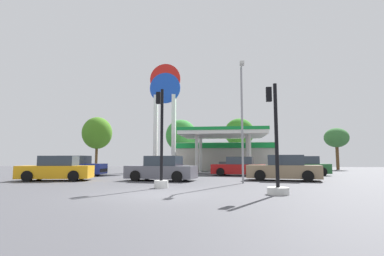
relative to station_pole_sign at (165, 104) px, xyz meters
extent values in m
plane|color=#47474C|center=(4.33, -20.34, -7.47)|extent=(90.00, 90.00, 0.00)
cube|color=#ADA89E|center=(6.41, 5.36, -5.83)|extent=(11.39, 5.66, 3.29)
cube|color=#148C38|center=(6.41, 2.48, -4.53)|extent=(11.39, 0.12, 0.60)
cube|color=white|center=(6.41, -1.22, -3.60)|extent=(8.38, 6.88, 0.35)
cube|color=#148C38|center=(6.41, -1.22, -3.28)|extent=(8.48, 6.98, 0.30)
cylinder|color=silver|center=(3.89, -3.11, -5.62)|extent=(0.32, 0.32, 3.69)
cylinder|color=silver|center=(8.92, -3.11, -5.62)|extent=(0.32, 0.32, 3.69)
cylinder|color=silver|center=(3.89, 0.68, -5.62)|extent=(0.32, 0.32, 3.69)
cylinder|color=silver|center=(8.92, 0.68, -5.62)|extent=(0.32, 0.32, 3.69)
cube|color=#4C4C51|center=(6.41, -1.22, -6.92)|extent=(0.90, 0.60, 1.10)
cube|color=white|center=(-1.01, -0.01, -3.23)|extent=(0.40, 0.56, 8.48)
cube|color=white|center=(1.01, -0.01, -3.23)|extent=(0.40, 0.56, 8.48)
cylinder|color=blue|center=(0.00, -0.01, 1.78)|extent=(3.43, 0.22, 3.43)
cylinder|color=red|center=(0.00, 0.01, 2.81)|extent=(3.43, 0.22, 3.43)
cube|color=white|center=(0.00, 0.05, 2.30)|extent=(3.16, 0.08, 0.62)
cylinder|color=black|center=(11.87, -7.14, -7.13)|extent=(0.72, 0.42, 0.68)
cylinder|color=black|center=(11.35, -5.39, -7.13)|extent=(0.72, 0.42, 0.68)
cylinder|color=black|center=(14.52, -6.36, -7.13)|extent=(0.72, 0.42, 0.68)
cylinder|color=black|center=(14.00, -4.61, -7.13)|extent=(0.72, 0.42, 0.68)
cube|color=#1E5928|center=(12.94, -5.87, -6.91)|extent=(4.79, 3.05, 0.80)
cube|color=#2D3842|center=(13.09, -5.83, -6.21)|extent=(2.50, 2.19, 0.68)
cube|color=black|center=(10.84, -6.49, -7.02)|extent=(0.62, 1.73, 0.25)
cylinder|color=black|center=(-4.05, -7.67, -7.12)|extent=(0.71, 0.30, 0.69)
cylinder|color=black|center=(-3.89, -9.53, -7.12)|extent=(0.71, 0.30, 0.69)
cylinder|color=black|center=(-6.86, -7.92, -7.12)|extent=(0.71, 0.30, 0.69)
cylinder|color=black|center=(-6.70, -9.77, -7.12)|extent=(0.71, 0.30, 0.69)
cube|color=navy|center=(-5.38, -8.72, -6.90)|extent=(4.69, 2.29, 0.82)
cube|color=#2D3842|center=(-5.54, -8.74, -6.18)|extent=(2.30, 1.87, 0.69)
cube|color=black|center=(-3.15, -8.53, -7.01)|extent=(0.29, 1.81, 0.26)
cylinder|color=black|center=(1.35, -14.01, -7.14)|extent=(0.68, 0.31, 0.66)
cylinder|color=black|center=(1.59, -12.26, -7.14)|extent=(0.68, 0.31, 0.66)
cylinder|color=black|center=(4.00, -14.36, -7.14)|extent=(0.68, 0.31, 0.66)
cylinder|color=black|center=(4.23, -12.62, -7.14)|extent=(0.68, 0.31, 0.66)
cube|color=slate|center=(2.79, -13.31, -6.93)|extent=(4.51, 2.36, 0.78)
cube|color=#2D3842|center=(2.94, -13.33, -6.25)|extent=(2.24, 1.86, 0.66)
cube|color=black|center=(0.70, -13.03, -7.04)|extent=(0.35, 1.71, 0.25)
cylinder|color=black|center=(0.48, -6.99, -7.17)|extent=(0.64, 0.38, 0.60)
cylinder|color=black|center=(0.00, -5.44, -7.17)|extent=(0.64, 0.38, 0.60)
cylinder|color=black|center=(2.82, -6.27, -7.17)|extent=(0.64, 0.38, 0.60)
cylinder|color=black|center=(2.34, -4.72, -7.17)|extent=(0.64, 0.38, 0.60)
cube|color=#B2B2BA|center=(1.41, -5.86, -6.97)|extent=(4.27, 2.75, 0.72)
cube|color=#2D3842|center=(1.54, -5.81, -6.35)|extent=(2.23, 1.96, 0.60)
cube|color=black|center=(-0.45, -6.43, -7.07)|extent=(0.57, 1.54, 0.23)
cylinder|color=black|center=(8.92, -12.77, -7.13)|extent=(0.71, 0.35, 0.68)
cylinder|color=black|center=(9.24, -10.97, -7.13)|extent=(0.71, 0.35, 0.68)
cylinder|color=black|center=(11.65, -13.26, -7.13)|extent=(0.71, 0.35, 0.68)
cylinder|color=black|center=(11.97, -11.45, -7.13)|extent=(0.71, 0.35, 0.68)
cube|color=#8C7556|center=(10.45, -12.11, -6.91)|extent=(4.74, 2.64, 0.81)
cube|color=#2D3842|center=(10.60, -12.14, -6.20)|extent=(2.39, 2.01, 0.68)
cube|color=black|center=(8.29, -11.73, -7.02)|extent=(0.44, 1.78, 0.26)
cylinder|color=black|center=(6.30, -7.42, -7.14)|extent=(0.68, 0.33, 0.66)
cylinder|color=black|center=(6.60, -5.68, -7.14)|extent=(0.68, 0.33, 0.66)
cylinder|color=black|center=(8.93, -7.87, -7.14)|extent=(0.68, 0.33, 0.66)
cylinder|color=black|center=(9.23, -6.13, -7.14)|extent=(0.68, 0.33, 0.66)
cube|color=#A51111|center=(7.76, -6.78, -6.93)|extent=(4.54, 2.50, 0.78)
cube|color=#2D3842|center=(7.92, -6.80, -6.25)|extent=(2.29, 1.92, 0.66)
cube|color=black|center=(5.68, -6.42, -7.04)|extent=(0.41, 1.71, 0.25)
cylinder|color=black|center=(-4.94, -15.22, -7.14)|extent=(0.69, 0.36, 0.66)
cylinder|color=black|center=(-5.33, -13.49, -7.14)|extent=(0.69, 0.36, 0.66)
cylinder|color=black|center=(-2.32, -14.63, -7.14)|extent=(0.69, 0.36, 0.66)
cylinder|color=black|center=(-2.71, -12.90, -7.14)|extent=(0.69, 0.36, 0.66)
cube|color=orange|center=(-3.83, -14.06, -6.92)|extent=(4.61, 2.71, 0.78)
cube|color=#2D3842|center=(-3.68, -14.03, -6.25)|extent=(2.36, 2.02, 0.66)
cube|color=black|center=(-5.90, -14.52, -7.04)|extent=(0.50, 1.71, 0.25)
cylinder|color=silver|center=(3.90, -18.00, -7.30)|extent=(0.66, 0.66, 0.34)
cylinder|color=black|center=(3.90, -18.00, -4.95)|extent=(0.14, 0.14, 4.34)
cube|color=black|center=(3.68, -17.84, -3.17)|extent=(0.21, 0.20, 0.57)
sphere|color=red|center=(3.68, -17.72, -2.99)|extent=(0.15, 0.15, 0.15)
sphere|color=#D89E0C|center=(3.68, -17.72, -3.17)|extent=(0.15, 0.15, 0.15)
sphere|color=green|center=(3.68, -17.72, -3.35)|extent=(0.15, 0.15, 0.15)
cylinder|color=silver|center=(8.88, -19.98, -7.33)|extent=(0.82, 0.82, 0.27)
cylinder|color=black|center=(8.88, -19.98, -5.19)|extent=(0.14, 0.14, 4.01)
cube|color=black|center=(8.66, -19.82, -3.57)|extent=(0.21, 0.20, 0.57)
sphere|color=red|center=(8.66, -19.70, -3.39)|extent=(0.15, 0.15, 0.15)
sphere|color=#D89E0C|center=(8.66, -19.70, -3.57)|extent=(0.15, 0.15, 0.15)
sphere|color=green|center=(8.66, -19.70, -3.75)|extent=(0.15, 0.15, 0.15)
cylinder|color=brown|center=(-12.96, 10.98, -5.63)|extent=(0.39, 0.39, 3.68)
ellipsoid|color=#427C1F|center=(-12.96, 10.98, -2.11)|extent=(4.46, 4.46, 4.82)
cylinder|color=brown|center=(0.11, 10.36, -5.90)|extent=(0.35, 0.35, 3.14)
ellipsoid|color=green|center=(0.11, 10.36, -2.67)|extent=(4.41, 4.41, 4.54)
cylinder|color=brown|center=(8.44, 11.10, -5.66)|extent=(0.33, 0.33, 3.62)
ellipsoid|color=#327B21|center=(8.44, 11.10, -2.27)|extent=(4.20, 4.20, 4.01)
cylinder|color=brown|center=(21.09, 9.54, -5.95)|extent=(0.40, 0.40, 3.04)
ellipsoid|color=#356D34|center=(21.09, 9.54, -3.26)|extent=(3.12, 3.12, 2.55)
cylinder|color=gray|center=(7.81, -14.66, -4.13)|extent=(0.12, 0.12, 6.67)
cylinder|color=gray|center=(7.81, -15.26, -0.90)|extent=(0.09, 1.20, 0.09)
cube|color=beige|center=(7.81, -15.86, -0.95)|extent=(0.24, 0.44, 0.16)
camera|label=1|loc=(7.11, -31.70, -6.15)|focal=27.73mm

